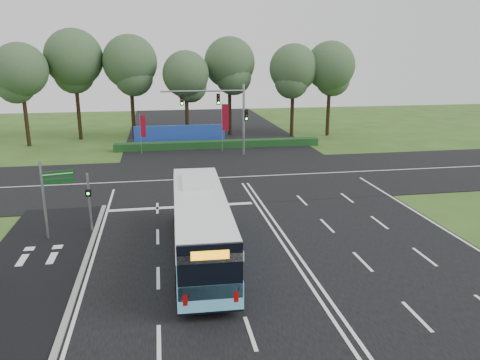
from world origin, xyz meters
name	(u,v)px	position (x,y,z in m)	size (l,w,h in m)	color
ground	(273,230)	(0.00, 0.00, 0.00)	(120.00, 120.00, 0.00)	#2F511B
road_main	(273,230)	(0.00, 0.00, 0.02)	(20.00, 120.00, 0.04)	black
road_cross	(238,177)	(0.00, 12.00, 0.03)	(120.00, 14.00, 0.05)	black
bike_path	(32,269)	(-12.50, -3.00, 0.03)	(5.00, 18.00, 0.06)	black
kerb_strip	(85,264)	(-10.10, -3.00, 0.06)	(0.25, 18.00, 0.12)	gray
city_bus	(201,225)	(-4.44, -3.07, 1.74)	(2.89, 12.12, 3.46)	#6CCFFB
pedestrian_signal	(89,201)	(-10.32, 1.50, 1.89)	(0.31, 0.42, 3.45)	gray
street_sign	(50,191)	(-12.20, 0.86, 2.75)	(1.69, 0.48, 4.42)	gray
banner_flag_left	(143,128)	(-7.88, 22.49, 2.67)	(0.56, 0.27, 4.06)	gray
banner_flag_mid	(224,121)	(0.34, 22.30, 3.27)	(0.70, 0.33, 5.05)	gray
traffic_light_gantry	(226,109)	(0.21, 20.50, 4.66)	(8.41, 0.28, 7.00)	gray
hedge	(219,144)	(0.00, 24.50, 0.40)	(22.00, 1.20, 0.80)	#153A19
blue_hoarding	(180,135)	(-4.00, 27.00, 1.10)	(10.00, 0.30, 2.20)	#1E3FA6
eucalyptus_row	(178,65)	(-3.75, 31.18, 8.55)	(40.58, 9.41, 12.65)	black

